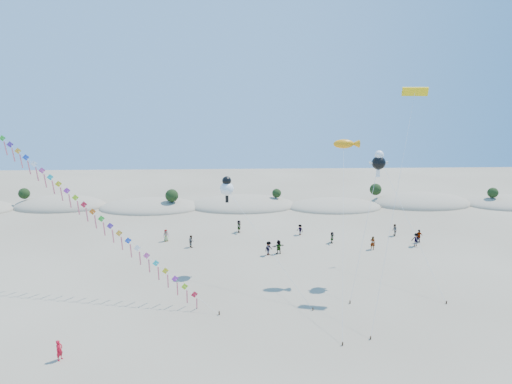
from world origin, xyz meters
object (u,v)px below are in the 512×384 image
Objects in this scene: kite_train at (85,206)px; parafoil_kite at (414,95)px; fish_kite at (346,144)px; flyer_foreground at (59,350)px.

parafoil_kite is (32.74, 0.39, 10.88)m from kite_train.
parafoil_kite is (5.87, -2.33, 5.13)m from fish_kite.
kite_train is at bearing -174.22° from fish_kite.
kite_train is 34.50m from parafoil_kite.
fish_kite is 32.48m from flyer_foreground.
fish_kite is at bearing 5.78° from kite_train.
parafoil_kite is at bearing -21.61° from fish_kite.
kite_train is at bearing -179.31° from parafoil_kite.
fish_kite is (26.87, 2.72, 5.75)m from kite_train.
kite_train reaches higher than fish_kite.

